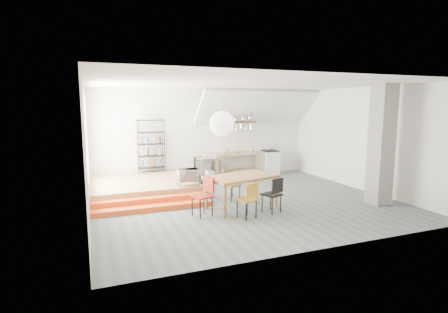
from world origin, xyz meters
name	(u,v)px	position (x,y,z in m)	size (l,w,h in m)	color
floor	(244,201)	(0.00, 0.00, 0.00)	(8.00, 8.00, 0.00)	#505A5C
wall_back	(205,134)	(0.00, 3.50, 1.60)	(8.00, 0.04, 3.20)	silver
wall_left	(86,151)	(-4.00, 0.00, 1.60)	(0.04, 7.00, 3.20)	silver
wall_right	(361,139)	(4.00, 0.00, 1.60)	(0.04, 7.00, 3.20)	silver
ceiling	(245,84)	(0.00, 0.00, 3.20)	(8.00, 7.00, 0.02)	white
slope_ceiling	(257,108)	(1.80, 2.90, 2.55)	(4.40, 1.80, 0.15)	white
window_pane	(87,137)	(-3.98, 1.50, 1.80)	(0.02, 2.50, 2.20)	white
platform	(142,186)	(-2.50, 2.00, 0.20)	(3.00, 3.00, 0.40)	olive
step_lower	(153,208)	(-2.50, 0.05, 0.07)	(3.00, 0.35, 0.13)	#E7531B
step_upper	(151,202)	(-2.50, 0.40, 0.13)	(3.00, 0.35, 0.27)	#E7531B
concrete_column	(381,145)	(3.30, -1.50, 1.60)	(0.50, 0.50, 3.20)	slate
kitchen_counter	(236,160)	(1.10, 3.15, 0.63)	(1.80, 0.60, 0.91)	olive
stove	(270,162)	(2.50, 3.16, 0.48)	(0.60, 0.60, 1.18)	white
pot_rack	(239,124)	(1.13, 2.92, 1.98)	(1.20, 0.50, 1.43)	#3C2518
wire_shelving	(151,145)	(-2.00, 3.20, 1.33)	(0.88, 0.38, 1.80)	black
microwave_shelf	(188,180)	(-1.40, 0.75, 0.55)	(0.60, 0.40, 0.16)	olive
paper_lantern	(222,124)	(-0.92, -0.69, 2.20)	(0.60, 0.60, 0.60)	white
dining_table	(241,179)	(-0.33, -0.55, 0.76)	(1.97, 1.39, 0.85)	brown
chair_mustard	(249,197)	(-0.52, -1.41, 0.51)	(0.49, 0.49, 0.86)	#BF8020
chair_black	(274,192)	(0.24, -1.23, 0.53)	(0.52, 0.52, 0.89)	black
chair_olive	(230,182)	(-0.31, 0.28, 0.52)	(0.50, 0.50, 0.86)	#626731
chair_red	(205,193)	(-1.40, -0.80, 0.56)	(0.53, 0.53, 0.94)	#A32817
rolling_cart	(210,166)	(-0.08, 2.70, 0.55)	(0.90, 0.54, 0.85)	silver
mini_fridge	(202,168)	(-0.22, 3.20, 0.40)	(0.47, 0.47, 0.80)	black
microwave	(188,174)	(-1.40, 0.75, 0.72)	(0.55, 0.38, 0.31)	beige
bowl	(237,152)	(1.11, 3.10, 0.93)	(0.20, 0.20, 0.05)	silver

